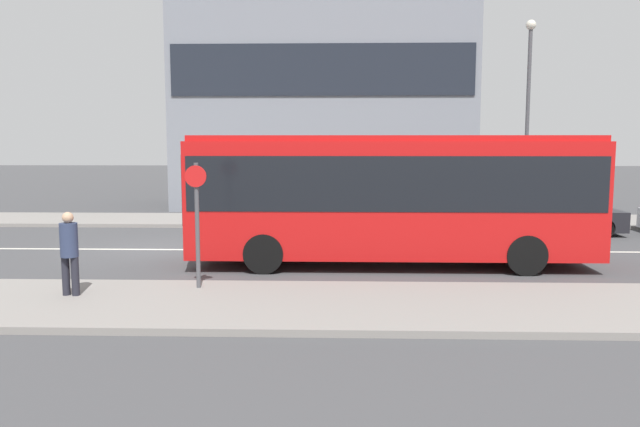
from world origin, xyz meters
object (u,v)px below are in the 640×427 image
Objects in this scene: city_bus at (390,191)px; bus_stop_sign at (197,215)px; parked_car_0 at (557,215)px; street_lamp at (528,101)px; pedestrian_near_stop at (69,248)px.

bus_stop_sign is (-4.20, -3.20, -0.24)m from city_bus.
parked_car_0 is at bearing 42.16° from city_bus.
street_lamp is at bearing 53.48° from city_bus.
street_lamp reaches higher than city_bus.
street_lamp reaches higher than pedestrian_near_stop.
bus_stop_sign is 14.74m from street_lamp.
street_lamp is (-0.55, 1.96, 3.92)m from parked_car_0.
pedestrian_near_stop is (-12.69, -9.40, 0.42)m from parked_car_0.
pedestrian_near_stop reaches higher than parked_car_0.
city_bus reaches higher than parked_car_0.
city_bus is 2.51× the size of parked_car_0.
street_lamp is (5.57, 7.45, 2.68)m from city_bus.
bus_stop_sign is 0.35× the size of street_lamp.
street_lamp is (12.13, 11.35, 3.50)m from pedestrian_near_stop.
pedestrian_near_stop is 2.54m from bus_stop_sign.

